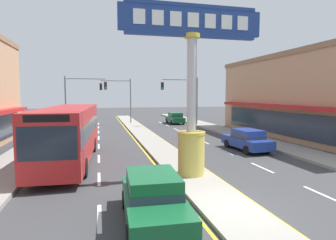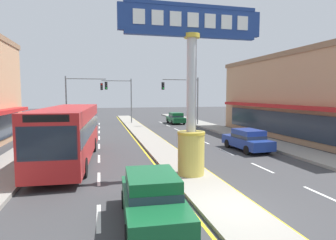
{
  "view_description": "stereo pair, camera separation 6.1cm",
  "coord_description": "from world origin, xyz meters",
  "px_view_note": "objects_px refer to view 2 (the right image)",
  "views": [
    {
      "loc": [
        -4.31,
        -8.77,
        3.99
      ],
      "look_at": [
        -0.57,
        6.4,
        2.6
      ],
      "focal_mm": 30.25,
      "sensor_mm": 36.0,
      "label": 1
    },
    {
      "loc": [
        -4.25,
        -8.78,
        3.99
      ],
      "look_at": [
        -0.57,
        6.4,
        2.6
      ],
      "focal_mm": 30.25,
      "sensor_mm": 36.0,
      "label": 2
    }
  ],
  "objects_px": {
    "traffic_light_right_side": "(185,93)",
    "district_sign": "(192,94)",
    "storefront_right": "(319,96)",
    "sedan_near_right_lane": "(247,140)",
    "bus_far_right_lane": "(70,131)",
    "sedan_near_left_lane": "(176,118)",
    "traffic_light_left_side": "(82,93)",
    "sedan_mid_left_lane": "(152,198)",
    "traffic_light_median_far": "(120,93)"
  },
  "relations": [
    {
      "from": "traffic_light_left_side",
      "to": "sedan_near_right_lane",
      "type": "relative_size",
      "value": 1.41
    },
    {
      "from": "sedan_near_right_lane",
      "to": "bus_far_right_lane",
      "type": "distance_m",
      "value": 12.08
    },
    {
      "from": "sedan_near_right_lane",
      "to": "sedan_mid_left_lane",
      "type": "xyz_separation_m",
      "value": [
        -8.71,
        -9.69,
        0.0
      ]
    },
    {
      "from": "traffic_light_right_side",
      "to": "bus_far_right_lane",
      "type": "relative_size",
      "value": 0.55
    },
    {
      "from": "traffic_light_left_side",
      "to": "bus_far_right_lane",
      "type": "xyz_separation_m",
      "value": [
        0.28,
        -17.66,
        -2.38
      ]
    },
    {
      "from": "traffic_light_left_side",
      "to": "sedan_mid_left_lane",
      "type": "height_order",
      "value": "traffic_light_left_side"
    },
    {
      "from": "traffic_light_right_side",
      "to": "traffic_light_median_far",
      "type": "xyz_separation_m",
      "value": [
        -7.76,
        4.63,
        -0.05
      ]
    },
    {
      "from": "traffic_light_right_side",
      "to": "storefront_right",
      "type": "bearing_deg",
      "value": -51.28
    },
    {
      "from": "bus_far_right_lane",
      "to": "sedan_mid_left_lane",
      "type": "relative_size",
      "value": 2.59
    },
    {
      "from": "storefront_right",
      "to": "bus_far_right_lane",
      "type": "height_order",
      "value": "storefront_right"
    },
    {
      "from": "district_sign",
      "to": "sedan_near_left_lane",
      "type": "distance_m",
      "value": 25.84
    },
    {
      "from": "sedan_near_right_lane",
      "to": "storefront_right",
      "type": "bearing_deg",
      "value": 24.33
    },
    {
      "from": "traffic_light_median_far",
      "to": "district_sign",
      "type": "bearing_deg",
      "value": -86.8
    },
    {
      "from": "district_sign",
      "to": "traffic_light_left_side",
      "type": "relative_size",
      "value": 1.29
    },
    {
      "from": "sedan_near_right_lane",
      "to": "bus_far_right_lane",
      "type": "bearing_deg",
      "value": -176.88
    },
    {
      "from": "traffic_light_left_side",
      "to": "sedan_near_left_lane",
      "type": "bearing_deg",
      "value": 11.81
    },
    {
      "from": "district_sign",
      "to": "storefront_right",
      "type": "bearing_deg",
      "value": 31.72
    },
    {
      "from": "district_sign",
      "to": "traffic_light_left_side",
      "type": "bearing_deg",
      "value": 105.72
    },
    {
      "from": "bus_far_right_lane",
      "to": "sedan_near_left_lane",
      "type": "xyz_separation_m",
      "value": [
        12.01,
        20.24,
        -1.08
      ]
    },
    {
      "from": "district_sign",
      "to": "sedan_near_left_lane",
      "type": "xyz_separation_m",
      "value": [
        6.01,
        24.92,
        -3.24
      ]
    },
    {
      "from": "traffic_light_right_side",
      "to": "traffic_light_median_far",
      "type": "height_order",
      "value": "same"
    },
    {
      "from": "traffic_light_median_far",
      "to": "sedan_near_left_lane",
      "type": "relative_size",
      "value": 1.44
    },
    {
      "from": "traffic_light_right_side",
      "to": "sedan_near_right_lane",
      "type": "relative_size",
      "value": 1.41
    },
    {
      "from": "traffic_light_left_side",
      "to": "sedan_near_right_lane",
      "type": "height_order",
      "value": "traffic_light_left_side"
    },
    {
      "from": "district_sign",
      "to": "traffic_light_right_side",
      "type": "bearing_deg",
      "value": 73.82
    },
    {
      "from": "traffic_light_right_side",
      "to": "sedan_near_right_lane",
      "type": "height_order",
      "value": "traffic_light_right_side"
    },
    {
      "from": "traffic_light_left_side",
      "to": "sedan_mid_left_lane",
      "type": "distance_m",
      "value": 27.16
    },
    {
      "from": "district_sign",
      "to": "sedan_near_left_lane",
      "type": "relative_size",
      "value": 1.86
    },
    {
      "from": "bus_far_right_lane",
      "to": "sedan_near_right_lane",
      "type": "bearing_deg",
      "value": 3.12
    },
    {
      "from": "sedan_near_left_lane",
      "to": "storefront_right",
      "type": "bearing_deg",
      "value": -57.03
    },
    {
      "from": "traffic_light_left_side",
      "to": "bus_far_right_lane",
      "type": "distance_m",
      "value": 17.82
    },
    {
      "from": "traffic_light_right_side",
      "to": "district_sign",
      "type": "bearing_deg",
      "value": -106.18
    },
    {
      "from": "traffic_light_right_side",
      "to": "sedan_mid_left_lane",
      "type": "xyz_separation_m",
      "value": [
        -8.99,
        -26.02,
        -3.46
      ]
    },
    {
      "from": "traffic_light_right_side",
      "to": "sedan_near_left_lane",
      "type": "relative_size",
      "value": 1.44
    },
    {
      "from": "district_sign",
      "to": "traffic_light_left_side",
      "type": "xyz_separation_m",
      "value": [
        -6.29,
        22.35,
        0.22
      ]
    },
    {
      "from": "traffic_light_left_side",
      "to": "traffic_light_right_side",
      "type": "bearing_deg",
      "value": -3.08
    },
    {
      "from": "sedan_near_right_lane",
      "to": "sedan_mid_left_lane",
      "type": "height_order",
      "value": "same"
    },
    {
      "from": "sedan_near_left_lane",
      "to": "sedan_mid_left_lane",
      "type": "bearing_deg",
      "value": -106.57
    },
    {
      "from": "sedan_near_right_lane",
      "to": "traffic_light_left_side",
      "type": "bearing_deg",
      "value": 125.87
    },
    {
      "from": "district_sign",
      "to": "storefront_right",
      "type": "xyz_separation_m",
      "value": [
        15.83,
        9.78,
        -0.14
      ]
    },
    {
      "from": "traffic_light_left_side",
      "to": "sedan_mid_left_lane",
      "type": "bearing_deg",
      "value": -82.35
    },
    {
      "from": "sedan_near_right_lane",
      "to": "bus_far_right_lane",
      "type": "xyz_separation_m",
      "value": [
        -12.02,
        -0.66,
        1.08
      ]
    },
    {
      "from": "sedan_mid_left_lane",
      "to": "storefront_right",
      "type": "bearing_deg",
      "value": 37.32
    },
    {
      "from": "traffic_light_left_side",
      "to": "bus_far_right_lane",
      "type": "bearing_deg",
      "value": -89.08
    },
    {
      "from": "storefront_right",
      "to": "traffic_light_right_side",
      "type": "distance_m",
      "value": 15.25
    },
    {
      "from": "bus_far_right_lane",
      "to": "sedan_mid_left_lane",
      "type": "distance_m",
      "value": 9.68
    },
    {
      "from": "bus_far_right_lane",
      "to": "district_sign",
      "type": "bearing_deg",
      "value": -37.98
    },
    {
      "from": "traffic_light_left_side",
      "to": "bus_far_right_lane",
      "type": "relative_size",
      "value": 0.55
    },
    {
      "from": "traffic_light_left_side",
      "to": "traffic_light_right_side",
      "type": "height_order",
      "value": "same"
    },
    {
      "from": "traffic_light_left_side",
      "to": "sedan_mid_left_lane",
      "type": "xyz_separation_m",
      "value": [
        3.59,
        -26.7,
        -3.46
      ]
    }
  ]
}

